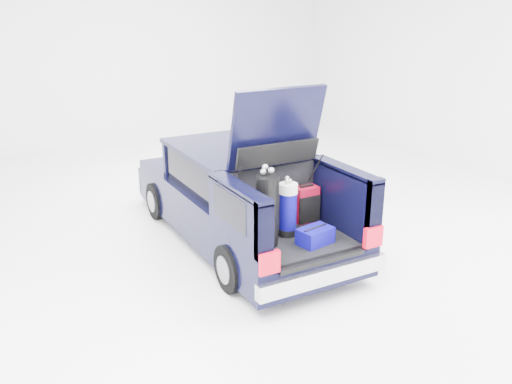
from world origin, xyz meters
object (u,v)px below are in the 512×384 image
blue_duffel (315,236)px  car (237,196)px  red_suitcase (306,204)px  black_golf_bag (267,210)px  blue_golf_bag (288,209)px

blue_duffel → car: bearing=83.5°
red_suitcase → black_golf_bag: size_ratio=0.52×
black_golf_bag → blue_golf_bag: black_golf_bag is taller
black_golf_bag → blue_duffel: bearing=-10.8°
blue_duffel → blue_golf_bag: bearing=100.7°
red_suitcase → black_golf_bag: 0.99m
car → black_golf_bag: 1.72m
blue_golf_bag → black_golf_bag: bearing=-143.8°
car → blue_duffel: car is taller
red_suitcase → blue_duffel: red_suitcase is taller
black_golf_bag → blue_duffel: size_ratio=2.14×
car → blue_duffel: 1.87m
black_golf_bag → blue_duffel: (0.56, -0.24, -0.36)m
car → black_golf_bag: car is taller
blue_golf_bag → blue_duffel: 0.50m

